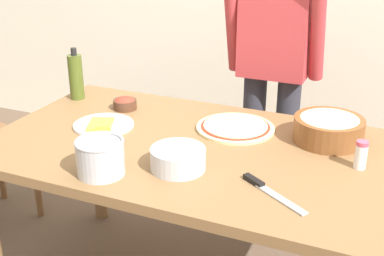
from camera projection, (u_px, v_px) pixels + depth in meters
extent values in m
cube|color=brown|center=(187.00, 148.00, 2.04)|extent=(1.60, 0.96, 0.04)
cylinder|color=brown|center=(97.00, 160.00, 2.80)|extent=(0.07, 0.07, 0.72)
cylinder|color=brown|center=(371.00, 218.00, 2.27)|extent=(0.07, 0.07, 0.72)
cylinder|color=#2D2D38|center=(252.00, 148.00, 2.79)|extent=(0.12, 0.12, 0.85)
cylinder|color=#2D2D38|center=(285.00, 153.00, 2.72)|extent=(0.12, 0.12, 0.85)
cube|color=#B7383D|center=(277.00, 21.00, 2.48)|extent=(0.34, 0.20, 0.55)
cylinder|color=#B7383D|center=(233.00, 20.00, 2.52)|extent=(0.07, 0.21, 0.55)
cylinder|color=#B7383D|center=(318.00, 27.00, 2.36)|extent=(0.07, 0.21, 0.55)
cylinder|color=brown|center=(36.00, 181.00, 2.86)|extent=(0.04, 0.04, 0.45)
cylinder|color=beige|center=(235.00, 128.00, 2.17)|extent=(0.33, 0.33, 0.01)
cylinder|color=#B22D1E|center=(235.00, 126.00, 2.17)|extent=(0.29, 0.29, 0.00)
cylinder|color=beige|center=(235.00, 125.00, 2.17)|extent=(0.27, 0.27, 0.00)
cylinder|color=white|center=(104.00, 125.00, 2.20)|extent=(0.26, 0.26, 0.01)
cube|color=#CC8438|center=(101.00, 124.00, 2.18)|extent=(0.15, 0.17, 0.01)
cylinder|color=brown|center=(328.00, 130.00, 2.04)|extent=(0.28, 0.28, 0.10)
ellipsoid|color=beige|center=(329.00, 121.00, 2.03)|extent=(0.25, 0.25, 0.05)
cylinder|color=#B7B7BC|center=(178.00, 159.00, 1.82)|extent=(0.20, 0.20, 0.08)
cylinder|color=#4C2D1E|center=(125.00, 104.00, 2.39)|extent=(0.11, 0.11, 0.04)
ellipsoid|color=#9E3323|center=(125.00, 102.00, 2.39)|extent=(0.10, 0.10, 0.05)
cylinder|color=#47561E|center=(76.00, 77.00, 2.49)|extent=(0.07, 0.07, 0.22)
cylinder|color=black|center=(74.00, 52.00, 2.44)|extent=(0.03, 0.03, 0.04)
cylinder|color=#B7B7BC|center=(100.00, 158.00, 1.78)|extent=(0.17, 0.17, 0.12)
torus|color=#A5A5AD|center=(99.00, 142.00, 1.76)|extent=(0.17, 0.17, 0.01)
cylinder|color=orange|center=(102.00, 140.00, 1.97)|extent=(0.07, 0.07, 0.08)
cylinder|color=white|center=(361.00, 157.00, 1.83)|extent=(0.04, 0.04, 0.09)
cylinder|color=#D84C66|center=(363.00, 143.00, 1.81)|extent=(0.04, 0.04, 0.02)
cube|color=silver|center=(281.00, 199.00, 1.64)|extent=(0.20, 0.14, 0.01)
cube|color=black|center=(254.00, 181.00, 1.74)|extent=(0.09, 0.07, 0.02)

